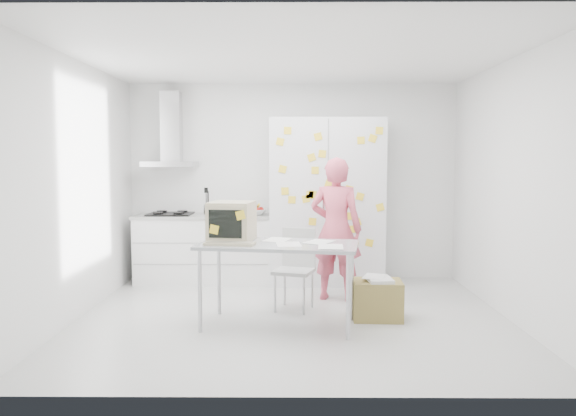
{
  "coord_description": "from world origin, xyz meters",
  "views": [
    {
      "loc": [
        -0.01,
        -5.8,
        1.67
      ],
      "look_at": [
        -0.06,
        0.8,
        1.09
      ],
      "focal_mm": 35.0,
      "sensor_mm": 36.0,
      "label": 1
    }
  ],
  "objects_px": {
    "desk": "(248,232)",
    "cardboard_box": "(377,299)",
    "chair": "(296,264)",
    "person": "(336,229)"
  },
  "relations": [
    {
      "from": "person",
      "to": "chair",
      "type": "height_order",
      "value": "person"
    },
    {
      "from": "person",
      "to": "cardboard_box",
      "type": "distance_m",
      "value": 1.09
    },
    {
      "from": "desk",
      "to": "chair",
      "type": "height_order",
      "value": "desk"
    },
    {
      "from": "cardboard_box",
      "to": "person",
      "type": "bearing_deg",
      "value": 115.21
    },
    {
      "from": "desk",
      "to": "chair",
      "type": "relative_size",
      "value": 1.85
    },
    {
      "from": "desk",
      "to": "cardboard_box",
      "type": "bearing_deg",
      "value": 16.24
    },
    {
      "from": "chair",
      "to": "desk",
      "type": "bearing_deg",
      "value": -111.77
    },
    {
      "from": "desk",
      "to": "cardboard_box",
      "type": "height_order",
      "value": "desk"
    },
    {
      "from": "person",
      "to": "desk",
      "type": "xyz_separation_m",
      "value": [
        -0.96,
        -0.96,
        0.09
      ]
    },
    {
      "from": "desk",
      "to": "chair",
      "type": "bearing_deg",
      "value": 59.45
    }
  ]
}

